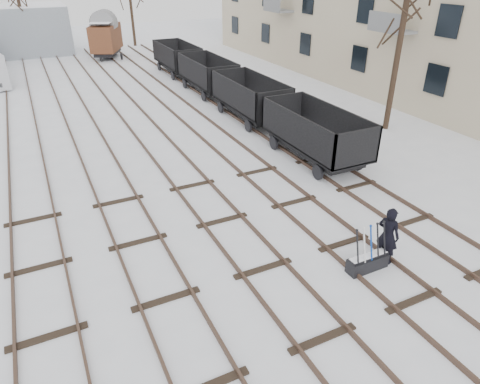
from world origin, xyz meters
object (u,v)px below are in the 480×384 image
object	(u,v)px
box_van_wagon	(106,37)
freight_wagon_a	(314,141)
worker	(388,235)
ground_frame	(367,261)

from	to	relation	value
box_van_wagon	freight_wagon_a	bearing A→B (deg)	-58.05
worker	box_van_wagon	world-z (taller)	box_van_wagon
freight_wagon_a	worker	bearing A→B (deg)	-108.61
worker	box_van_wagon	size ratio (longest dim) A/B	0.38
freight_wagon_a	box_van_wagon	bearing A→B (deg)	97.75
ground_frame	box_van_wagon	bearing A→B (deg)	90.52
worker	freight_wagon_a	world-z (taller)	freight_wagon_a
ground_frame	box_van_wagon	xyz separation A→B (m)	(-0.64, 35.77, 1.65)
freight_wagon_a	box_van_wagon	size ratio (longest dim) A/B	1.17
ground_frame	worker	size ratio (longest dim) A/B	0.80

